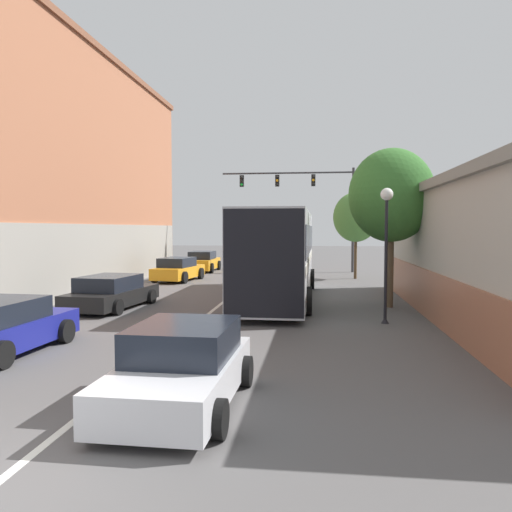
% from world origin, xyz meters
% --- Properties ---
extents(lane_center_line, '(0.14, 45.62, 0.01)m').
position_xyz_m(lane_center_line, '(0.00, 16.81, 0.00)').
color(lane_center_line, silver).
rests_on(lane_center_line, ground_plane).
extents(building_left_brick, '(6.54, 25.79, 11.67)m').
position_xyz_m(building_left_brick, '(-9.61, 17.06, 5.94)').
color(building_left_brick, '#A86647').
rests_on(building_left_brick, ground_plane).
extents(bus, '(2.94, 12.17, 3.67)m').
position_xyz_m(bus, '(2.21, 15.95, 2.06)').
color(bus, '#B7B7BC').
rests_on(bus, ground_plane).
extents(hatchback_foreground, '(2.13, 3.93, 1.36)m').
position_xyz_m(hatchback_foreground, '(1.47, 3.12, 0.64)').
color(hatchback_foreground, silver).
rests_on(hatchback_foreground, ground_plane).
extents(parked_car_left_near, '(2.37, 4.31, 1.34)m').
position_xyz_m(parked_car_left_near, '(-4.08, 22.67, 0.64)').
color(parked_car_left_near, orange).
rests_on(parked_car_left_near, ground_plane).
extents(parked_car_left_mid, '(1.97, 4.18, 1.41)m').
position_xyz_m(parked_car_left_mid, '(-4.09, 29.02, 0.67)').
color(parked_car_left_mid, orange).
rests_on(parked_car_left_mid, ground_plane).
extents(parked_car_left_far, '(2.13, 4.10, 1.32)m').
position_xyz_m(parked_car_left_far, '(-3.73, 6.00, 0.63)').
color(parked_car_left_far, navy).
rests_on(parked_car_left_far, ground_plane).
extents(parked_car_left_distant, '(2.43, 4.62, 1.25)m').
position_xyz_m(parked_car_left_distant, '(-3.88, 12.80, 0.60)').
color(parked_car_left_distant, black).
rests_on(parked_car_left_distant, ground_plane).
extents(traffic_signal_gantry, '(9.11, 0.36, 7.12)m').
position_xyz_m(traffic_signal_gantry, '(3.30, 29.60, 5.32)').
color(traffic_signal_gantry, '#333338').
rests_on(traffic_signal_gantry, ground_plane).
extents(street_lamp, '(0.40, 0.40, 4.27)m').
position_xyz_m(street_lamp, '(5.93, 10.98, 2.89)').
color(street_lamp, black).
rests_on(street_lamp, ground_plane).
extents(street_tree_near, '(3.21, 2.89, 6.02)m').
position_xyz_m(street_tree_near, '(6.56, 14.34, 4.24)').
color(street_tree_near, brown).
rests_on(street_tree_near, ground_plane).
extents(street_tree_far, '(2.68, 2.41, 5.15)m').
position_xyz_m(street_tree_far, '(6.09, 25.08, 3.66)').
color(street_tree_far, '#4C3823').
rests_on(street_tree_far, ground_plane).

